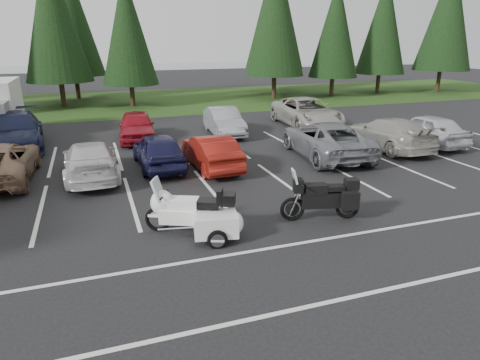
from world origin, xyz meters
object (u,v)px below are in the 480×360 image
at_px(touring_motorcycle, 190,206).
at_px(cargo_trailer, 216,227).
at_px(car_near_3, 91,160).
at_px(car_far_3, 224,121).
at_px(car_far_4, 307,112).
at_px(car_far_2, 137,126).
at_px(car_near_4, 158,150).
at_px(car_near_6, 326,139).
at_px(adventure_motorcycle, 321,194).
at_px(car_far_1, 16,131).
at_px(car_near_7, 388,133).
at_px(car_near_8, 427,129).
at_px(car_near_5, 211,152).

relative_size(touring_motorcycle, cargo_trailer, 1.71).
height_order(car_near_3, car_far_3, car_far_3).
bearing_deg(touring_motorcycle, cargo_trailer, -28.59).
relative_size(car_far_3, car_far_4, 0.73).
bearing_deg(car_far_2, car_far_3, 2.83).
relative_size(car_near_4, touring_motorcycle, 1.52).
xyz_separation_m(car_near_3, car_near_4, (2.60, 0.50, 0.03)).
distance_m(car_near_6, adventure_motorcycle, 7.11).
xyz_separation_m(car_near_6, car_far_3, (-2.86, 5.83, -0.06)).
bearing_deg(cargo_trailer, car_far_1, 126.92).
distance_m(car_near_7, car_far_4, 6.27).
height_order(car_near_4, car_far_4, car_far_4).
distance_m(car_near_8, car_far_1, 19.71).
xyz_separation_m(car_near_7, cargo_trailer, (-10.34, -6.65, -0.36)).
bearing_deg(car_near_8, car_far_1, -15.88).
bearing_deg(car_near_5, car_far_1, -40.37).
distance_m(car_near_5, cargo_trailer, 6.55).
bearing_deg(car_near_4, car_near_8, 177.11).
relative_size(car_near_5, cargo_trailer, 2.55).
distance_m(car_near_6, touring_motorcycle, 9.34).
bearing_deg(touring_motorcycle, car_far_1, 140.46).
xyz_separation_m(car_near_6, car_far_4, (2.45, 6.43, 0.05)).
relative_size(car_near_3, car_far_1, 0.82).
bearing_deg(car_near_5, car_near_3, -5.73).
bearing_deg(car_near_4, car_far_2, -88.33).
distance_m(car_near_7, car_far_3, 8.43).
distance_m(car_near_8, car_far_4, 6.96).
bearing_deg(car_near_8, cargo_trailer, 29.02).
distance_m(car_far_3, cargo_trailer, 12.88).
bearing_deg(cargo_trailer, car_near_3, 124.44).
bearing_deg(car_far_2, car_near_8, -18.07).
height_order(car_near_8, touring_motorcycle, touring_motorcycle).
distance_m(car_near_3, car_near_6, 9.80).
relative_size(car_far_3, cargo_trailer, 2.68).
distance_m(car_near_4, cargo_trailer, 7.13).
distance_m(car_near_3, adventure_motorcycle, 8.79).
height_order(car_near_5, cargo_trailer, car_near_5).
bearing_deg(car_near_4, car_far_1, -43.87).
xyz_separation_m(car_near_6, car_near_8, (5.82, 0.34, -0.02)).
relative_size(car_near_5, car_far_4, 0.70).
bearing_deg(car_near_8, car_near_5, 3.20).
height_order(car_near_8, car_far_4, car_far_4).
relative_size(touring_motorcycle, adventure_motorcycle, 1.07).
bearing_deg(car_near_5, car_near_7, -179.99).
xyz_separation_m(car_near_3, touring_motorcycle, (2.42, -5.94, 0.09)).
xyz_separation_m(car_near_7, car_near_8, (2.36, 0.09, 0.02)).
relative_size(car_far_1, touring_motorcycle, 2.08).
xyz_separation_m(car_far_1, touring_motorcycle, (5.66, -11.81, -0.07)).
relative_size(cargo_trailer, adventure_motorcycle, 0.63).
height_order(car_near_7, car_far_2, car_near_7).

